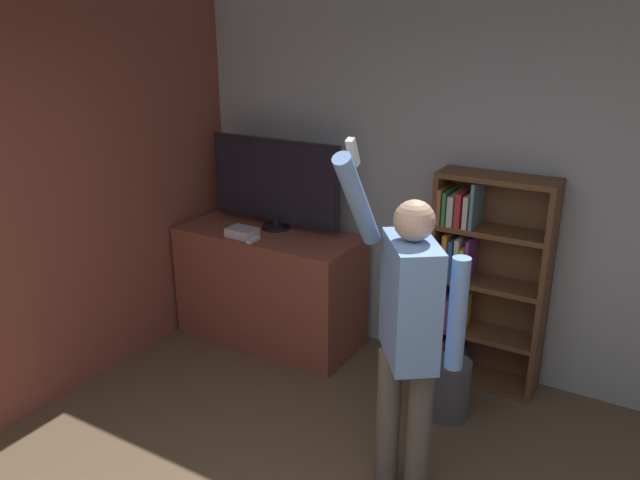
# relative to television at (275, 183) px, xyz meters

# --- Properties ---
(wall_back) EXTENTS (6.93, 0.06, 2.70)m
(wall_back) POSITION_rel_television_xyz_m (1.71, 0.33, 0.07)
(wall_back) COLOR #9EA3A8
(wall_back) RESTS_ON ground_plane
(wall_side_brick) EXTENTS (0.06, 4.50, 2.70)m
(wall_side_brick) POSITION_rel_television_xyz_m (-0.78, -1.15, 0.07)
(wall_side_brick) COLOR brown
(wall_side_brick) RESTS_ON ground_plane
(tv_ledge) EXTENTS (1.44, 0.63, 0.91)m
(tv_ledge) POSITION_rel_television_xyz_m (-0.00, -0.11, -0.82)
(tv_ledge) COLOR brown
(tv_ledge) RESTS_ON ground_plane
(television) EXTENTS (1.13, 0.22, 0.71)m
(television) POSITION_rel_television_xyz_m (0.00, 0.00, 0.00)
(television) COLOR black
(television) RESTS_ON tv_ledge
(game_console) EXTENTS (0.22, 0.16, 0.07)m
(game_console) POSITION_rel_television_xyz_m (-0.11, -0.29, -0.34)
(game_console) COLOR silver
(game_console) RESTS_ON tv_ledge
(remote_loose) EXTENTS (0.05, 0.14, 0.02)m
(remote_loose) POSITION_rel_television_xyz_m (0.03, -0.33, -0.36)
(remote_loose) COLOR white
(remote_loose) RESTS_ON tv_ledge
(bookshelf) EXTENTS (0.78, 0.28, 1.52)m
(bookshelf) POSITION_rel_television_xyz_m (1.58, 0.15, -0.53)
(bookshelf) COLOR brown
(bookshelf) RESTS_ON ground_plane
(person) EXTENTS (0.58, 0.56, 1.97)m
(person) POSITION_rel_television_xyz_m (1.62, -1.19, -0.27)
(person) COLOR #56514C
(person) RESTS_ON ground_plane
(waste_bin) EXTENTS (0.28, 0.28, 0.40)m
(waste_bin) POSITION_rel_television_xyz_m (1.61, -0.39, -1.08)
(waste_bin) COLOR #4C4C51
(waste_bin) RESTS_ON ground_plane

